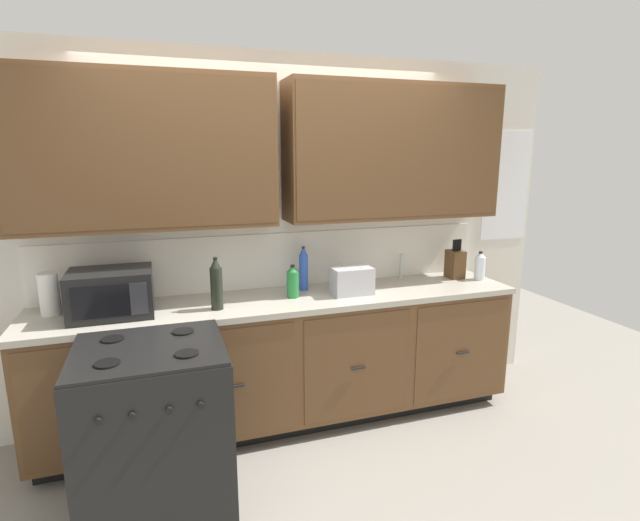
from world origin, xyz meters
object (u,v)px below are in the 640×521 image
Objects in this scene: paper_towel_roll at (49,294)px; bottle_blue at (303,269)px; toaster at (352,281)px; bottle_green at (293,281)px; stove_range at (155,430)px; microwave at (111,293)px; knife_block at (455,264)px; bottle_dark at (216,284)px; bottle_clear at (480,266)px.

paper_towel_roll is 1.63m from bottle_blue.
toaster is 0.42m from bottle_green.
microwave is (-0.21, 0.61, 0.61)m from stove_range.
microwave is 2.11× the size of bottle_green.
toaster is 0.96m from knife_block.
bottle_dark reaches higher than bottle_blue.
knife_block is 1.36× the size of bottle_green.
knife_block is at bearing 4.60° from bottle_green.
stove_range is 1.26m from bottle_green.
bottle_blue is at bearing 21.54° from bottle_dark.
bottle_dark reaches higher than paper_towel_roll.
bottle_clear is at bearing -2.22° from paper_towel_roll.
bottle_clear reaches higher than toaster.
bottle_blue is at bearing 177.85° from knife_block.
bottle_green is at bearing -128.40° from bottle_blue.
toaster is at bearing 23.04° from stove_range.
toaster is at bearing -1.35° from microwave.
stove_range is 1.45m from bottle_blue.
bottle_dark is at bearing -169.23° from bottle_green.
toaster is 0.90× the size of knife_block.
bottle_blue reaches higher than bottle_clear.
paper_towel_roll is at bearing 175.47° from bottle_green.
knife_block is 1.39× the size of bottle_clear.
bottle_green is 1.02× the size of bottle_clear.
bottle_dark is at bearing -176.98° from toaster.
stove_range is 1.11m from paper_towel_roll.
microwave is at bearing -172.39° from bottle_blue.
bottle_blue reaches higher than toaster.
microwave is 1.55× the size of knife_block.
microwave is 1.71× the size of toaster.
microwave is at bearing 108.96° from stove_range.
bottle_green is 1.51m from bottle_clear.
bottle_dark is at bearing -12.58° from paper_towel_roll.
paper_towel_roll reaches higher than bottle_green.
toaster is at bearing -170.42° from knife_block.
paper_towel_roll is 1.01m from bottle_dark.
bottle_dark is (0.41, 0.52, 0.63)m from stove_range.
bottle_dark is (-0.94, -0.05, 0.07)m from toaster.
bottle_green is at bearing 33.73° from stove_range.
bottle_green is at bearing -4.53° from paper_towel_roll.
paper_towel_roll is at bearing -178.71° from bottle_blue.
paper_towel_roll reaches higher than bottle_clear.
bottle_dark is 1.48× the size of bottle_green.
stove_range is at bearing -128.07° from bottle_dark.
paper_towel_roll is at bearing 177.78° from bottle_clear.
bottle_dark is (0.98, -0.22, 0.03)m from paper_towel_roll.
bottle_blue is 0.20m from bottle_green.
paper_towel_roll is (-0.36, 0.13, -0.01)m from microwave.
toaster is at bearing -5.05° from paper_towel_roll.
bottle_dark is (-1.88, -0.21, 0.05)m from knife_block.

